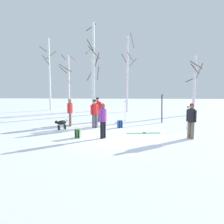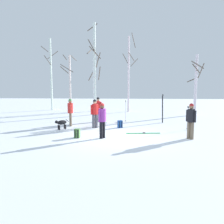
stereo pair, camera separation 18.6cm
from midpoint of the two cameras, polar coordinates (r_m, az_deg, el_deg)
The scene contains 20 objects.
ground_plane at distance 11.51m, azimuth 0.91°, elevation -6.07°, with size 60.00×60.00×0.00m, color white.
person_0 at distance 14.29m, azimuth -10.10°, elevation 0.38°, with size 0.34×0.51×1.72m.
person_1 at distance 15.66m, azimuth -3.18°, elevation 1.05°, with size 0.51×0.34×1.72m.
person_2 at distance 10.87m, azimuth -1.98°, elevation -1.58°, with size 0.34×0.45×1.72m.
person_3 at distance 13.49m, azimuth -3.97°, elevation 0.08°, with size 0.48×0.34×1.72m.
person_4 at distance 11.37m, azimuth 19.75°, elevation -1.61°, with size 0.39×0.41×1.72m.
dog at distance 13.35m, azimuth -12.31°, elevation -2.71°, with size 0.68×0.66×0.57m.
ski_pair_planted_0 at distance 15.74m, azimuth 12.97°, elevation 0.85°, with size 0.09×0.22×1.94m.
ski_pair_lying_0 at distance 12.22m, azimuth 8.34°, elevation -5.32°, with size 1.82×0.36×0.05m.
ski_poles_0 at distance 15.71m, azimuth 3.78°, elevation 0.38°, with size 0.07×0.25×1.49m.
ski_poles_1 at distance 13.62m, azimuth 18.95°, elevation -1.27°, with size 0.07×0.24×1.37m.
backpack_0 at distance 13.64m, azimuth 2.41°, elevation -3.09°, with size 0.32×0.34×0.44m.
backpack_1 at distance 11.21m, azimuth -8.29°, elevation -5.36°, with size 0.28×0.31×0.44m.
water_bottle_0 at distance 14.15m, azimuth -1.15°, elevation -3.11°, with size 0.06×0.06×0.25m.
birch_tree_0 at distance 23.78m, azimuth -14.95°, elevation 9.40°, with size 1.56×1.57×7.13m.
birch_tree_1 at distance 21.31m, azimuth -10.37°, elevation 7.43°, with size 1.47×1.16×5.34m.
birch_tree_2 at distance 21.96m, azimuth -4.20°, elevation 7.04°, with size 1.25×1.05×5.08m.
birch_tree_3 at distance 19.46m, azimuth -4.15°, elevation 11.12°, with size 1.23×1.25×7.76m.
birch_tree_4 at distance 21.45m, azimuth 4.51°, elevation 9.79°, with size 1.45×1.50×7.17m.
birch_tree_5 at distance 20.46m, azimuth 20.65°, elevation 6.70°, with size 1.17×1.24×5.07m.
Camera 2 is at (0.57, -11.19, 2.60)m, focal length 36.21 mm.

